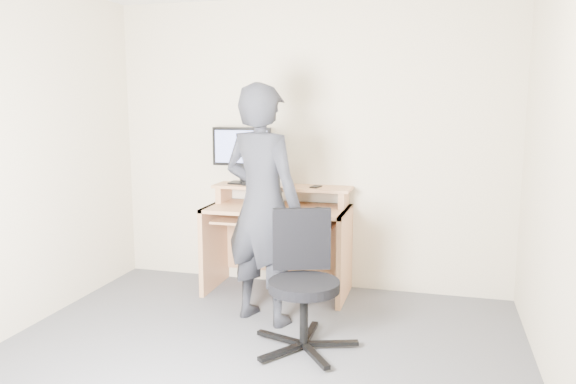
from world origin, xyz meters
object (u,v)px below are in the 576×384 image
at_px(desk, 280,228).
at_px(office_chair, 303,276).
at_px(monitor, 242,150).
at_px(person, 262,205).

bearing_deg(desk, office_chair, -66.46).
relative_size(monitor, person, 0.30).
distance_m(monitor, person, 0.95).
bearing_deg(desk, monitor, 166.56).
bearing_deg(person, office_chair, 156.36).
bearing_deg(office_chair, person, 119.30).
distance_m(desk, office_chair, 1.15).
distance_m(office_chair, person, 0.67).
xyz_separation_m(desk, monitor, (-0.37, 0.09, 0.66)).
bearing_deg(monitor, desk, -16.67).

